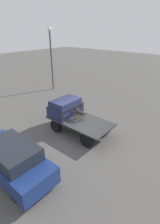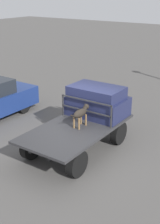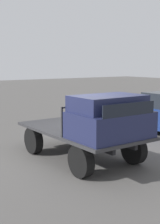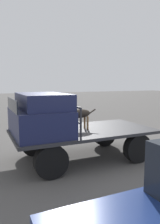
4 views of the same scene
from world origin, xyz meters
TOP-DOWN VIEW (x-y plane):
  - ground_plane at (0.00, 0.00)m, footprint 80.00×80.00m
  - flatbed_truck at (0.00, 0.00)m, footprint 3.99×2.08m
  - truck_cab at (1.24, 0.00)m, footprint 1.35×1.96m
  - truck_headboard at (0.53, 0.00)m, footprint 0.04×1.96m
  - dog at (0.12, -0.08)m, footprint 0.99×0.26m

SIDE VIEW (x-z plane):
  - ground_plane at x=0.00m, z-range 0.00..0.00m
  - flatbed_truck at x=0.00m, z-range 0.19..1.06m
  - dog at x=0.12m, z-range 0.96..1.66m
  - truck_cab at x=1.24m, z-range 0.83..1.89m
  - truck_headboard at x=0.53m, z-range 0.99..1.76m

